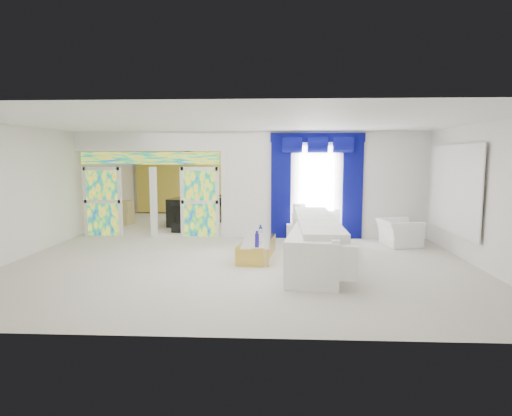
# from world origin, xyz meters

# --- Properties ---
(floor) EXTENTS (12.00, 12.00, 0.00)m
(floor) POSITION_xyz_m (0.00, 0.00, 0.00)
(floor) COLOR #B7AF9E
(floor) RESTS_ON ground
(dividing_wall) EXTENTS (5.70, 0.18, 3.00)m
(dividing_wall) POSITION_xyz_m (2.15, 1.00, 1.50)
(dividing_wall) COLOR white
(dividing_wall) RESTS_ON ground
(dividing_header) EXTENTS (4.30, 0.18, 0.55)m
(dividing_header) POSITION_xyz_m (-2.85, 1.00, 2.73)
(dividing_header) COLOR white
(dividing_header) RESTS_ON dividing_wall
(stained_panel_left) EXTENTS (0.95, 0.04, 2.00)m
(stained_panel_left) POSITION_xyz_m (-4.28, 1.00, 1.00)
(stained_panel_left) COLOR #994C3F
(stained_panel_left) RESTS_ON ground
(stained_panel_right) EXTENTS (0.95, 0.04, 2.00)m
(stained_panel_right) POSITION_xyz_m (-1.42, 1.00, 1.00)
(stained_panel_right) COLOR #994C3F
(stained_panel_right) RESTS_ON ground
(stained_transom) EXTENTS (4.00, 0.05, 0.35)m
(stained_transom) POSITION_xyz_m (-2.85, 1.00, 2.25)
(stained_transom) COLOR #994C3F
(stained_transom) RESTS_ON dividing_header
(window_pane) EXTENTS (1.00, 0.02, 2.30)m
(window_pane) POSITION_xyz_m (1.90, 0.90, 1.45)
(window_pane) COLOR white
(window_pane) RESTS_ON dividing_wall
(blue_drape_left) EXTENTS (0.55, 0.10, 2.80)m
(blue_drape_left) POSITION_xyz_m (0.90, 0.87, 1.40)
(blue_drape_left) COLOR #030342
(blue_drape_left) RESTS_ON ground
(blue_drape_right) EXTENTS (0.55, 0.10, 2.80)m
(blue_drape_right) POSITION_xyz_m (2.90, 0.87, 1.40)
(blue_drape_right) COLOR #030342
(blue_drape_right) RESTS_ON ground
(blue_pelmet) EXTENTS (2.60, 0.12, 0.25)m
(blue_pelmet) POSITION_xyz_m (1.90, 0.87, 2.82)
(blue_pelmet) COLOR #030342
(blue_pelmet) RESTS_ON dividing_wall
(wall_mirror) EXTENTS (0.04, 2.70, 1.90)m
(wall_mirror) POSITION_xyz_m (4.94, -1.00, 1.55)
(wall_mirror) COLOR white
(wall_mirror) RESTS_ON ground
(gold_curtains) EXTENTS (9.70, 0.12, 2.90)m
(gold_curtains) POSITION_xyz_m (0.00, 5.90, 1.50)
(gold_curtains) COLOR gold
(gold_curtains) RESTS_ON ground
(white_sofa) EXTENTS (1.56, 4.55, 0.85)m
(white_sofa) POSITION_xyz_m (1.69, -1.85, 0.42)
(white_sofa) COLOR white
(white_sofa) RESTS_ON ground
(coffee_table) EXTENTS (0.85, 1.88, 0.40)m
(coffee_table) POSITION_xyz_m (0.34, -1.55, 0.20)
(coffee_table) COLOR gold
(coffee_table) RESTS_ON ground
(console_table) EXTENTS (1.27, 0.40, 0.42)m
(console_table) POSITION_xyz_m (1.70, 0.60, 0.21)
(console_table) COLOR white
(console_table) RESTS_ON ground
(table_lamp) EXTENTS (0.36, 0.36, 0.58)m
(table_lamp) POSITION_xyz_m (1.40, 0.60, 0.71)
(table_lamp) COLOR white
(table_lamp) RESTS_ON console_table
(armchair) EXTENTS (1.06, 1.17, 0.68)m
(armchair) POSITION_xyz_m (3.96, -0.05, 0.34)
(armchair) COLOR white
(armchair) RESTS_ON ground
(grand_piano) EXTENTS (1.69, 2.04, 0.92)m
(grand_piano) POSITION_xyz_m (-1.95, 3.19, 0.46)
(grand_piano) COLOR black
(grand_piano) RESTS_ON ground
(piano_bench) EXTENTS (0.91, 0.49, 0.29)m
(piano_bench) POSITION_xyz_m (-1.95, 1.59, 0.14)
(piano_bench) COLOR black
(piano_bench) RESTS_ON ground
(tv_console) EXTENTS (0.63, 0.59, 0.81)m
(tv_console) POSITION_xyz_m (-4.41, 3.02, 0.41)
(tv_console) COLOR tan
(tv_console) RESTS_ON ground
(chandelier) EXTENTS (0.60, 0.60, 0.60)m
(chandelier) POSITION_xyz_m (-2.30, 3.40, 2.65)
(chandelier) COLOR gold
(chandelier) RESTS_ON ceiling
(decanters) EXTENTS (0.15, 1.17, 0.24)m
(decanters) POSITION_xyz_m (0.39, -1.48, 0.50)
(decanters) COLOR #162898
(decanters) RESTS_ON coffee_table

